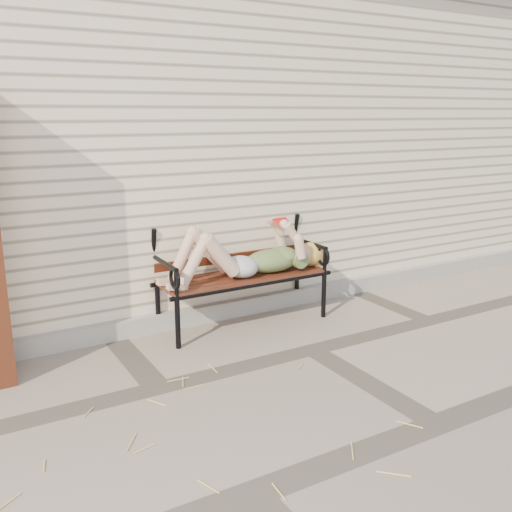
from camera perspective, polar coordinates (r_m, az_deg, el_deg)
ground at (r=4.46m, az=5.64°, el=-9.31°), size 80.00×80.00×0.00m
house_wall at (r=6.76m, az=-9.36°, el=11.65°), size 8.00×4.00×3.00m
foundation_strip at (r=5.20m, az=-0.61°, el=-4.91°), size 8.00×0.10×0.15m
garden_bench at (r=4.88m, az=-1.83°, el=-0.10°), size 1.58×0.63×1.02m
reading_woman at (r=4.77m, az=-0.99°, el=0.00°), size 1.49×0.34×0.47m
straw_scatter at (r=3.24m, az=-14.46°, el=-19.36°), size 2.91×1.61×0.01m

